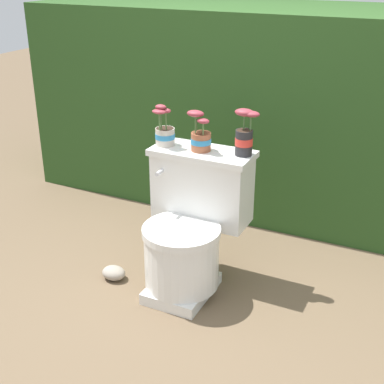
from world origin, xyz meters
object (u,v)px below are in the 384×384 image
potted_plant_left (165,132)px  potted_plant_midleft (200,136)px  potted_plant_middle (245,134)px  garden_stone (114,273)px  toilet (191,226)px

potted_plant_left → potted_plant_midleft: 0.19m
potted_plant_middle → potted_plant_left: bearing=-173.9°
potted_plant_midleft → potted_plant_middle: (0.21, 0.04, 0.03)m
potted_plant_middle → garden_stone: (-0.58, -0.30, -0.76)m
toilet → garden_stone: bearing=-159.1°
potted_plant_middle → garden_stone: bearing=-152.6°
potted_plant_left → potted_plant_midleft: potted_plant_left is taller
toilet → garden_stone: toilet is taller
potted_plant_midleft → potted_plant_middle: size_ratio=0.91×
toilet → potted_plant_middle: (0.21, 0.16, 0.46)m
garden_stone → potted_plant_middle: bearing=27.4°
toilet → potted_plant_left: 0.48m
toilet → potted_plant_left: bearing=150.2°
potted_plant_left → potted_plant_middle: potted_plant_middle is taller
garden_stone → potted_plant_midleft: bearing=35.8°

